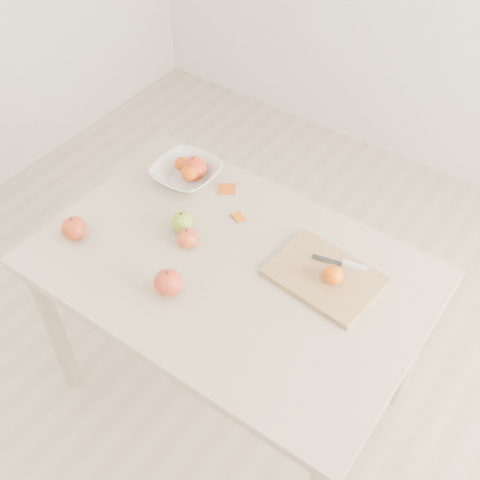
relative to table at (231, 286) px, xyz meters
The scene contains 15 objects.
ground 0.65m from the table, ahead, with size 3.50×3.50×0.00m, color #C6B293.
table is the anchor object (origin of this frame).
cutting_board 0.31m from the table, 25.05° to the left, with size 0.32×0.23×0.02m, color #AB7E55.
board_tangerine 0.34m from the table, 21.05° to the left, with size 0.06×0.06×0.05m, color orange.
fruit_bowl 0.45m from the table, 147.10° to the left, with size 0.23×0.23×0.06m, color white.
bowl_tangerine_near 0.49m from the table, 147.74° to the left, with size 0.05×0.05×0.05m, color #D14407.
bowl_tangerine_far 0.43m from the table, 146.57° to the left, with size 0.06×0.06×0.05m, color orange.
orange_peel_a 0.36m from the table, 128.04° to the left, with size 0.06×0.04×0.00m, color #C3490D.
orange_peel_b 0.23m from the table, 118.88° to the left, with size 0.04×0.04×0.00m, color #C5550D.
paring_knife 0.38m from the table, 32.01° to the left, with size 0.17×0.06×0.01m.
apple_green 0.26m from the table, behind, with size 0.07×0.07×0.07m, color #5C8B19.
apple_red_a 0.46m from the table, 142.99° to the left, with size 0.09×0.09×0.08m, color #9F030E.
apple_red_b 0.21m from the table, behind, with size 0.07×0.07×0.06m, color #A52A1D.
apple_red_d 0.53m from the table, 158.53° to the right, with size 0.08×0.08×0.07m, color maroon.
apple_red_c 0.25m from the table, 115.50° to the right, with size 0.09×0.09×0.08m, color #A51A13.
Camera 1 is at (0.73, -0.98, 2.15)m, focal length 45.00 mm.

